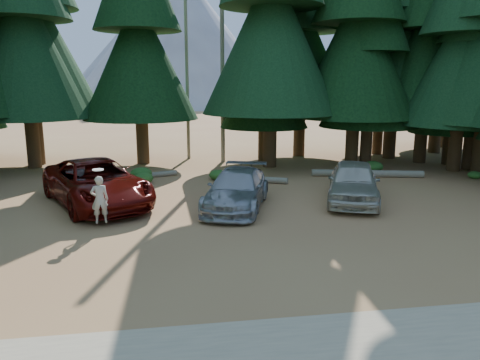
% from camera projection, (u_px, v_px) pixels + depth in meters
% --- Properties ---
extents(ground, '(160.00, 160.00, 0.00)m').
position_uv_depth(ground, '(253.00, 241.00, 14.28)').
color(ground, '#A46D45').
rests_on(ground, ground).
extents(forest_belt_north, '(36.00, 7.00, 22.00)m').
position_uv_depth(forest_belt_north, '(209.00, 161.00, 28.78)').
color(forest_belt_north, black).
rests_on(forest_belt_north, ground).
extents(snag_front, '(0.24, 0.24, 12.00)m').
position_uv_depth(snag_front, '(222.00, 60.00, 27.17)').
color(snag_front, '#6F6959').
rests_on(snag_front, ground).
extents(snag_back, '(0.20, 0.20, 10.00)m').
position_uv_depth(snag_back, '(187.00, 78.00, 28.53)').
color(snag_back, '#6F6959').
rests_on(snag_back, ground).
extents(mountain_peak, '(48.00, 50.00, 28.00)m').
position_uv_depth(mountain_peak, '(164.00, 42.00, 96.56)').
color(mountain_peak, gray).
rests_on(mountain_peak, ground).
extents(red_pickup, '(5.38, 7.07, 1.79)m').
position_uv_depth(red_pickup, '(96.00, 183.00, 18.30)').
color(red_pickup, '#5C0C07').
rests_on(red_pickup, ground).
extents(silver_minivan_center, '(3.56, 5.44, 1.47)m').
position_uv_depth(silver_minivan_center, '(237.00, 189.00, 17.90)').
color(silver_minivan_center, '#A9ABB1').
rests_on(silver_minivan_center, ground).
extents(silver_minivan_right, '(3.60, 5.25, 1.66)m').
position_uv_depth(silver_minivan_right, '(353.00, 182.00, 18.77)').
color(silver_minivan_right, beige).
rests_on(silver_minivan_right, ground).
extents(frisbee_player, '(0.63, 0.47, 1.81)m').
position_uv_depth(frisbee_player, '(100.00, 199.00, 15.40)').
color(frisbee_player, beige).
rests_on(frisbee_player, ground).
extents(log_left, '(3.71, 1.50, 0.27)m').
position_uv_depth(log_left, '(140.00, 176.00, 23.40)').
color(log_left, '#6F6959').
rests_on(log_left, ground).
extents(log_mid, '(3.40, 1.87, 0.30)m').
position_uv_depth(log_mid, '(251.00, 179.00, 22.68)').
color(log_mid, '#6F6959').
rests_on(log_mid, ground).
extents(log_right, '(5.53, 1.64, 0.36)m').
position_uv_depth(log_right, '(367.00, 173.00, 23.84)').
color(log_right, '#6F6959').
rests_on(log_right, ground).
extents(shrub_far_left, '(0.94, 0.94, 0.52)m').
position_uv_depth(shrub_far_left, '(143.00, 178.00, 22.28)').
color(shrub_far_left, '#1B5A1F').
rests_on(shrub_far_left, ground).
extents(shrub_left, '(1.06, 1.06, 0.58)m').
position_uv_depth(shrub_left, '(141.00, 173.00, 23.31)').
color(shrub_left, '#1B5A1F').
rests_on(shrub_left, ground).
extents(shrub_center_left, '(0.92, 0.92, 0.51)m').
position_uv_depth(shrub_center_left, '(218.00, 175.00, 23.11)').
color(shrub_center_left, '#1B5A1F').
rests_on(shrub_center_left, ground).
extents(shrub_center_right, '(0.96, 0.96, 0.53)m').
position_uv_depth(shrub_center_right, '(230.00, 183.00, 21.16)').
color(shrub_center_right, '#1B5A1F').
rests_on(shrub_center_right, ground).
extents(shrub_right, '(1.18, 1.18, 0.65)m').
position_uv_depth(shrub_right, '(359.00, 178.00, 22.12)').
color(shrub_right, '#1B5A1F').
rests_on(shrub_right, ground).
extents(shrub_far_right, '(1.07, 1.07, 0.59)m').
position_uv_depth(shrub_far_right, '(373.00, 166.00, 25.14)').
color(shrub_far_right, '#1B5A1F').
rests_on(shrub_far_right, ground).
extents(shrub_edge_east, '(0.69, 0.69, 0.38)m').
position_uv_depth(shrub_edge_east, '(475.00, 175.00, 23.41)').
color(shrub_edge_east, '#1B5A1F').
rests_on(shrub_edge_east, ground).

